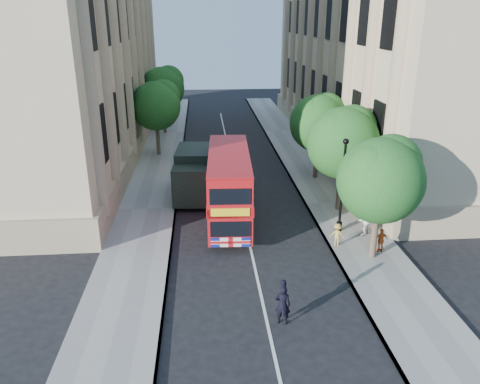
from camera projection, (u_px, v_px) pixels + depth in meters
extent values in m
plane|color=black|center=(262.00, 298.00, 19.60)|extent=(120.00, 120.00, 0.00)
cube|color=gray|center=(333.00, 204.00, 29.35)|extent=(3.50, 80.00, 0.12)
cube|color=gray|center=(148.00, 209.00, 28.47)|extent=(3.50, 80.00, 0.12)
cube|color=tan|center=(389.00, 42.00, 39.87)|extent=(12.00, 38.00, 18.00)
cube|color=tan|center=(57.00, 44.00, 37.75)|extent=(12.00, 38.00, 18.00)
cylinder|color=#473828|center=(375.00, 232.00, 22.34)|extent=(0.32, 0.32, 2.86)
sphere|color=#194D1B|center=(380.00, 181.00, 21.43)|extent=(4.00, 4.00, 4.00)
sphere|color=#194D1B|center=(391.00, 164.00, 21.62)|extent=(2.80, 2.80, 2.80)
sphere|color=#194D1B|center=(373.00, 172.00, 20.92)|extent=(2.60, 2.60, 2.60)
cylinder|color=#473828|center=(340.00, 188.00, 27.91)|extent=(0.32, 0.32, 2.99)
sphere|color=#194D1B|center=(343.00, 143.00, 26.96)|extent=(4.20, 4.20, 4.20)
sphere|color=#194D1B|center=(352.00, 130.00, 27.14)|extent=(2.94, 2.94, 2.94)
sphere|color=#194D1B|center=(337.00, 136.00, 26.45)|extent=(2.73, 2.73, 2.73)
cylinder|color=#473828|center=(316.00, 160.00, 33.53)|extent=(0.32, 0.32, 2.90)
sphere|color=#194D1B|center=(318.00, 123.00, 32.60)|extent=(4.00, 4.00, 4.00)
sphere|color=#194D1B|center=(326.00, 113.00, 32.78)|extent=(2.80, 2.80, 2.80)
sphere|color=#194D1B|center=(312.00, 117.00, 32.09)|extent=(2.60, 2.60, 2.60)
cylinder|color=#473828|center=(158.00, 138.00, 39.13)|extent=(0.32, 0.32, 2.99)
sphere|color=#194D1B|center=(156.00, 106.00, 38.17)|extent=(4.00, 4.00, 4.00)
sphere|color=#194D1B|center=(163.00, 97.00, 38.35)|extent=(2.80, 2.80, 2.80)
sphere|color=#194D1B|center=(149.00, 100.00, 37.66)|extent=(2.60, 2.60, 2.60)
cylinder|color=#473828|center=(164.00, 118.00, 46.56)|extent=(0.32, 0.32, 3.17)
sphere|color=#194D1B|center=(163.00, 89.00, 45.55)|extent=(4.20, 4.20, 4.20)
sphere|color=#194D1B|center=(169.00, 81.00, 45.71)|extent=(2.94, 2.94, 2.94)
sphere|color=#194D1B|center=(157.00, 83.00, 45.02)|extent=(2.73, 2.73, 2.73)
cylinder|color=black|center=(339.00, 226.00, 25.45)|extent=(0.30, 0.30, 0.50)
cylinder|color=black|center=(342.00, 188.00, 24.66)|extent=(0.14, 0.14, 5.00)
sphere|color=black|center=(346.00, 141.00, 23.78)|extent=(0.32, 0.32, 0.32)
cube|color=#A90B0F|center=(229.00, 185.00, 26.44)|extent=(2.63, 8.58, 3.53)
cube|color=black|center=(229.00, 197.00, 26.71)|extent=(2.66, 8.05, 0.80)
cube|color=black|center=(229.00, 169.00, 26.12)|extent=(2.66, 8.05, 0.80)
cube|color=yellow|center=(230.00, 212.00, 22.43)|extent=(1.88, 0.17, 0.40)
cylinder|color=black|center=(211.00, 235.00, 24.21)|extent=(0.29, 0.90, 0.89)
cylinder|color=black|center=(250.00, 235.00, 24.28)|extent=(0.29, 0.90, 0.89)
cylinder|color=black|center=(213.00, 195.00, 29.64)|extent=(0.29, 0.90, 0.89)
cylinder|color=black|center=(245.00, 195.00, 29.71)|extent=(0.29, 0.90, 0.89)
cube|color=black|center=(192.00, 185.00, 28.41)|extent=(2.35, 2.14, 2.33)
cube|color=black|center=(190.00, 186.00, 27.43)|extent=(2.00, 0.24, 0.78)
cube|color=black|center=(195.00, 169.00, 30.61)|extent=(2.45, 3.69, 2.77)
cube|color=black|center=(195.00, 191.00, 30.46)|extent=(2.35, 5.44, 0.28)
cylinder|color=black|center=(176.00, 201.00, 28.66)|extent=(0.30, 0.90, 0.89)
cylinder|color=black|center=(208.00, 201.00, 28.69)|extent=(0.30, 0.90, 0.89)
cylinder|color=black|center=(182.00, 182.00, 32.08)|extent=(0.30, 0.90, 0.89)
cylinder|color=black|center=(211.00, 182.00, 32.11)|extent=(0.30, 0.90, 0.89)
imported|color=black|center=(283.00, 305.00, 17.74)|extent=(0.67, 0.52, 1.65)
imported|color=silver|center=(364.00, 220.00, 24.81)|extent=(1.03, 0.97, 1.68)
imported|color=orange|center=(381.00, 240.00, 23.07)|extent=(0.76, 0.42, 1.23)
imported|color=gold|center=(337.00, 235.00, 23.70)|extent=(0.87, 0.67, 1.18)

